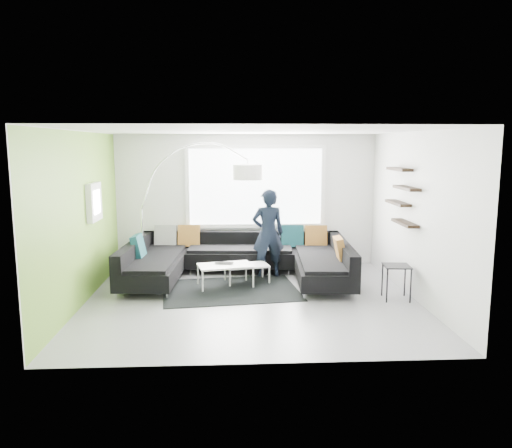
{
  "coord_description": "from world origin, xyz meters",
  "views": [
    {
      "loc": [
        -0.36,
        -8.08,
        2.57
      ],
      "look_at": [
        0.12,
        0.9,
        1.14
      ],
      "focal_mm": 35.0,
      "sensor_mm": 36.0,
      "label": 1
    }
  ],
  "objects_px": {
    "laptop": "(224,264)",
    "side_table": "(396,282)",
    "arc_lamp": "(141,209)",
    "sectional_sofa": "(238,261)",
    "person": "(268,233)",
    "coffee_table": "(236,274)"
  },
  "relations": [
    {
      "from": "arc_lamp",
      "to": "side_table",
      "type": "height_order",
      "value": "arc_lamp"
    },
    {
      "from": "side_table",
      "to": "person",
      "type": "relative_size",
      "value": 0.34
    },
    {
      "from": "laptop",
      "to": "side_table",
      "type": "bearing_deg",
      "value": -9.95
    },
    {
      "from": "sectional_sofa",
      "to": "coffee_table",
      "type": "distance_m",
      "value": 0.3
    },
    {
      "from": "arc_lamp",
      "to": "side_table",
      "type": "xyz_separation_m",
      "value": [
        4.53,
        -1.97,
        -1.02
      ]
    },
    {
      "from": "coffee_table",
      "to": "side_table",
      "type": "height_order",
      "value": "side_table"
    },
    {
      "from": "sectional_sofa",
      "to": "side_table",
      "type": "bearing_deg",
      "value": -22.33
    },
    {
      "from": "sectional_sofa",
      "to": "laptop",
      "type": "bearing_deg",
      "value": -127.26
    },
    {
      "from": "coffee_table",
      "to": "laptop",
      "type": "bearing_deg",
      "value": -170.84
    },
    {
      "from": "arc_lamp",
      "to": "laptop",
      "type": "relative_size",
      "value": 7.19
    },
    {
      "from": "arc_lamp",
      "to": "sectional_sofa",
      "type": "bearing_deg",
      "value": -5.35
    },
    {
      "from": "coffee_table",
      "to": "person",
      "type": "distance_m",
      "value": 1.07
    },
    {
      "from": "sectional_sofa",
      "to": "laptop",
      "type": "xyz_separation_m",
      "value": [
        -0.27,
        -0.32,
        0.03
      ]
    },
    {
      "from": "arc_lamp",
      "to": "person",
      "type": "relative_size",
      "value": 1.52
    },
    {
      "from": "coffee_table",
      "to": "arc_lamp",
      "type": "distance_m",
      "value": 2.36
    },
    {
      "from": "coffee_table",
      "to": "laptop",
      "type": "distance_m",
      "value": 0.33
    },
    {
      "from": "arc_lamp",
      "to": "side_table",
      "type": "relative_size",
      "value": 4.49
    },
    {
      "from": "coffee_table",
      "to": "arc_lamp",
      "type": "bearing_deg",
      "value": 141.0
    },
    {
      "from": "arc_lamp",
      "to": "laptop",
      "type": "bearing_deg",
      "value": -17.12
    },
    {
      "from": "laptop",
      "to": "coffee_table",
      "type": "bearing_deg",
      "value": 30.32
    },
    {
      "from": "coffee_table",
      "to": "side_table",
      "type": "relative_size",
      "value": 2.13
    },
    {
      "from": "coffee_table",
      "to": "laptop",
      "type": "relative_size",
      "value": 3.41
    }
  ]
}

